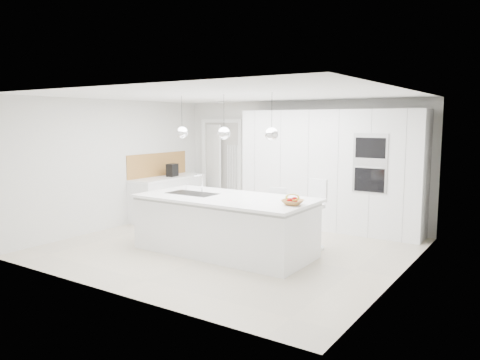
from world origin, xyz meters
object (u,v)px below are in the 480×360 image
Objects in this scene: bar_stool_left at (274,217)px; bar_stool_right at (314,215)px; island_base at (224,226)px; fruit_bowl at (293,202)px; espresso_machine at (172,170)px.

bar_stool_left is 0.85× the size of bar_stool_right.
fruit_bowl is at bearing -1.31° from island_base.
island_base is at bearing -129.45° from bar_stool_left.
espresso_machine reaches higher than fruit_bowl.
fruit_bowl is at bearing -32.93° from espresso_machine.
bar_stool_right is (1.09, 0.97, 0.14)m from island_base.
island_base is 2.91× the size of bar_stool_left.
espresso_machine is 0.24× the size of bar_stool_right.
bar_stool_right reaches higher than bar_stool_left.
fruit_bowl is at bearing -59.48° from bar_stool_left.
fruit_bowl is 0.32× the size of bar_stool_left.
island_base is 1.47m from bar_stool_right.
bar_stool_left is at bearing 62.22° from island_base.
espresso_machine is 3.12m from bar_stool_left.
island_base is 9.12× the size of fruit_bowl.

